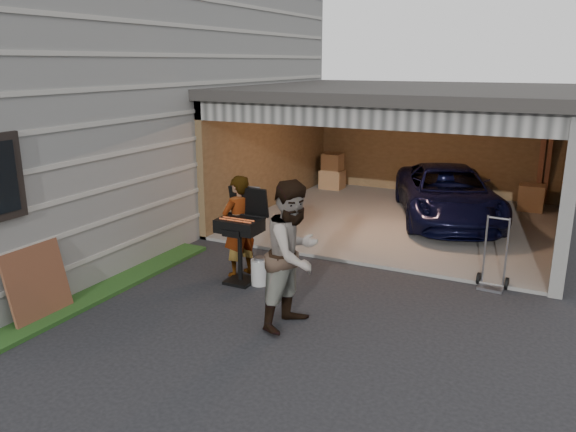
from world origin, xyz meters
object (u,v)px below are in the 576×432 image
object	(u,v)px
bbq_grill	(241,228)
propane_tank	(260,272)
hand_truck	(493,275)
man	(294,255)
plywood_panel	(37,283)
woman	(239,226)
minivan	(447,196)

from	to	relation	value
bbq_grill	propane_tank	world-z (taller)	bbq_grill
hand_truck	bbq_grill	bearing A→B (deg)	-153.20
man	hand_truck	size ratio (longest dim) A/B	1.74
bbq_grill	plywood_panel	size ratio (longest dim) A/B	1.45
woman	man	bearing A→B (deg)	74.29
woman	bbq_grill	bearing A→B (deg)	59.57
man	propane_tank	world-z (taller)	man
plywood_panel	woman	bearing A→B (deg)	58.50
propane_tank	hand_truck	world-z (taller)	hand_truck
man	bbq_grill	bearing A→B (deg)	64.65
propane_tank	bbq_grill	bearing A→B (deg)	-174.38
bbq_grill	minivan	bearing A→B (deg)	65.89
man	plywood_panel	world-z (taller)	man
hand_truck	plywood_panel	bearing A→B (deg)	-140.22
minivan	hand_truck	size ratio (longest dim) A/B	3.66
minivan	man	size ratio (longest dim) A/B	2.11
bbq_grill	propane_tank	distance (m)	0.75
woman	hand_truck	distance (m)	4.04
plywood_panel	minivan	bearing A→B (deg)	61.37
man	plywood_panel	distance (m)	3.49
woman	plywood_panel	bearing A→B (deg)	-9.29
woman	propane_tank	bearing A→B (deg)	89.33
minivan	hand_truck	bearing A→B (deg)	-88.51
propane_tank	man	bearing A→B (deg)	-43.22
man	plywood_panel	xyz separation A→B (m)	(-3.17, -1.37, -0.48)
minivan	woman	bearing A→B (deg)	-137.59
bbq_grill	plywood_panel	bearing A→B (deg)	-126.92
plywood_panel	hand_truck	distance (m)	6.63
propane_tank	woman	bearing A→B (deg)	157.13
man	propane_tank	size ratio (longest dim) A/B	4.85
man	propane_tank	xyz separation A→B (m)	(-1.09, 1.02, -0.78)
hand_truck	propane_tank	bearing A→B (deg)	-151.74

